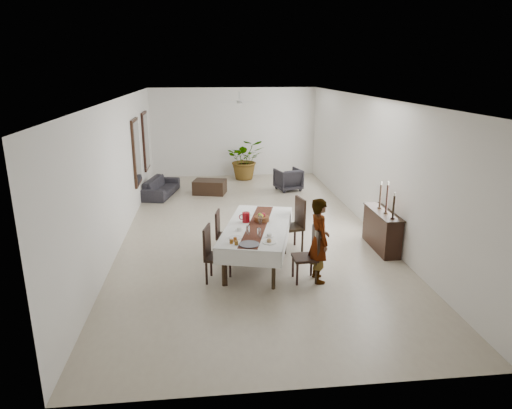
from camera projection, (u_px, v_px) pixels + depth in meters
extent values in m
cube|color=#C0B499|center=(249.00, 229.00, 11.41)|extent=(6.00, 12.00, 0.00)
cube|color=white|center=(249.00, 98.00, 10.49)|extent=(6.00, 12.00, 0.02)
cube|color=white|center=(234.00, 133.00, 16.66)|extent=(6.00, 0.02, 3.20)
cube|color=white|center=(299.00, 273.00, 5.23)|extent=(6.00, 0.02, 3.20)
cube|color=white|center=(121.00, 169.00, 10.63)|extent=(0.02, 12.00, 3.20)
cube|color=white|center=(370.00, 163.00, 11.26)|extent=(0.02, 12.00, 3.20)
cube|color=black|center=(257.00, 227.00, 9.27)|extent=(1.63, 2.68, 0.05)
cylinder|color=black|center=(224.00, 267.00, 8.32)|extent=(0.09, 0.09, 0.73)
cylinder|color=black|center=(274.00, 270.00, 8.19)|extent=(0.09, 0.09, 0.73)
cylinder|color=black|center=(245.00, 225.00, 10.57)|extent=(0.09, 0.09, 0.73)
cylinder|color=black|center=(284.00, 227.00, 10.45)|extent=(0.09, 0.09, 0.73)
cube|color=white|center=(257.00, 225.00, 9.26)|extent=(1.86, 2.91, 0.01)
cube|color=silver|center=(228.00, 231.00, 9.39)|extent=(0.68, 2.61, 0.31)
cube|color=white|center=(287.00, 234.00, 9.22)|extent=(0.68, 2.61, 0.31)
cube|color=white|center=(247.00, 258.00, 8.03)|extent=(1.19, 0.31, 0.31)
cube|color=silver|center=(265.00, 213.00, 10.58)|extent=(1.19, 0.31, 0.31)
cube|color=#5A2819|center=(257.00, 225.00, 9.26)|extent=(1.00, 2.62, 0.00)
cylinder|color=maroon|center=(246.00, 217.00, 9.41)|extent=(0.19, 0.19, 0.21)
torus|color=maroon|center=(242.00, 217.00, 9.43)|extent=(0.13, 0.05, 0.13)
cylinder|color=white|center=(259.00, 233.00, 8.58)|extent=(0.07, 0.07, 0.18)
cylinder|color=white|center=(248.00, 230.00, 8.70)|extent=(0.07, 0.07, 0.18)
cylinder|color=silver|center=(260.00, 220.00, 9.28)|extent=(0.07, 0.07, 0.18)
cylinder|color=silver|center=(269.00, 235.00, 8.62)|extent=(0.09, 0.09, 0.06)
cylinder|color=white|center=(269.00, 236.00, 8.62)|extent=(0.16, 0.16, 0.01)
cylinder|color=white|center=(239.00, 229.00, 8.95)|extent=(0.09, 0.09, 0.06)
cylinder|color=white|center=(239.00, 230.00, 8.95)|extent=(0.16, 0.16, 0.01)
cylinder|color=silver|center=(269.00, 242.00, 8.32)|extent=(0.25, 0.25, 0.02)
sphere|color=tan|center=(269.00, 241.00, 8.31)|extent=(0.09, 0.09, 0.09)
cylinder|color=white|center=(235.00, 238.00, 8.56)|extent=(0.25, 0.25, 0.02)
cylinder|color=silver|center=(246.00, 215.00, 9.85)|extent=(0.25, 0.25, 0.02)
cylinder|color=#3C3C41|center=(249.00, 244.00, 8.22)|extent=(0.38, 0.38, 0.02)
cylinder|color=brown|center=(236.00, 243.00, 8.21)|extent=(0.07, 0.07, 0.08)
cylinder|color=brown|center=(231.00, 241.00, 8.29)|extent=(0.07, 0.07, 0.08)
cylinder|color=brown|center=(235.00, 239.00, 8.38)|extent=(0.07, 0.07, 0.08)
cylinder|color=brown|center=(262.00, 219.00, 9.49)|extent=(0.31, 0.31, 0.10)
sphere|color=#A31023|center=(263.00, 215.00, 9.48)|extent=(0.09, 0.09, 0.09)
sphere|color=olive|center=(260.00, 215.00, 9.50)|extent=(0.08, 0.08, 0.08)
sphere|color=yellow|center=(261.00, 216.00, 9.41)|extent=(0.09, 0.09, 0.09)
cube|color=black|center=(305.00, 258.00, 8.50)|extent=(0.45, 0.45, 0.05)
cylinder|color=black|center=(316.00, 273.00, 8.43)|extent=(0.05, 0.05, 0.43)
cylinder|color=black|center=(311.00, 265.00, 8.77)|extent=(0.05, 0.05, 0.43)
cylinder|color=black|center=(297.00, 274.00, 8.38)|extent=(0.05, 0.05, 0.43)
cylinder|color=black|center=(293.00, 266.00, 8.72)|extent=(0.05, 0.05, 0.43)
cube|color=black|center=(316.00, 242.00, 8.44)|extent=(0.05, 0.44, 0.56)
cube|color=black|center=(290.00, 227.00, 9.96)|extent=(0.59, 0.59, 0.06)
cylinder|color=black|center=(302.00, 241.00, 9.92)|extent=(0.06, 0.06, 0.49)
cylinder|color=black|center=(295.00, 235.00, 10.29)|extent=(0.06, 0.06, 0.49)
cylinder|color=black|center=(285.00, 243.00, 9.79)|extent=(0.06, 0.06, 0.49)
cylinder|color=black|center=(278.00, 237.00, 10.16)|extent=(0.06, 0.06, 0.49)
cube|color=black|center=(300.00, 212.00, 9.94)|extent=(0.15, 0.49, 0.63)
cube|color=black|center=(218.00, 257.00, 8.48)|extent=(0.55, 0.55, 0.05)
cylinder|color=black|center=(211.00, 265.00, 8.76)|extent=(0.06, 0.06, 0.45)
cylinder|color=black|center=(207.00, 273.00, 8.40)|extent=(0.06, 0.06, 0.45)
cylinder|color=black|center=(230.00, 266.00, 8.71)|extent=(0.06, 0.06, 0.45)
cylinder|color=black|center=(226.00, 275.00, 8.35)|extent=(0.06, 0.06, 0.45)
cube|color=black|center=(207.00, 241.00, 8.42)|extent=(0.15, 0.45, 0.58)
cube|color=black|center=(227.00, 236.00, 9.67)|extent=(0.49, 0.49, 0.05)
cylinder|color=black|center=(220.00, 243.00, 9.91)|extent=(0.05, 0.05, 0.41)
cylinder|color=black|center=(218.00, 249.00, 9.59)|extent=(0.05, 0.05, 0.41)
cylinder|color=black|center=(236.00, 243.00, 9.88)|extent=(0.05, 0.05, 0.41)
cylinder|color=black|center=(234.00, 249.00, 9.56)|extent=(0.05, 0.05, 0.41)
cube|color=black|center=(218.00, 223.00, 9.60)|extent=(0.12, 0.42, 0.53)
imported|color=#9B9FA4|center=(319.00, 240.00, 8.41)|extent=(0.43, 0.62, 1.61)
cube|color=black|center=(382.00, 231.00, 10.05)|extent=(0.37, 1.39, 0.83)
cube|color=black|center=(383.00, 212.00, 9.92)|extent=(0.41, 1.45, 0.03)
cylinder|color=black|center=(393.00, 218.00, 9.43)|extent=(0.09, 0.09, 0.03)
cylinder|color=black|center=(394.00, 207.00, 9.36)|extent=(0.05, 0.05, 0.46)
cylinder|color=white|center=(395.00, 194.00, 9.28)|extent=(0.03, 0.03, 0.07)
cylinder|color=black|center=(386.00, 213.00, 9.78)|extent=(0.09, 0.09, 0.03)
cylinder|color=black|center=(387.00, 199.00, 9.69)|extent=(0.05, 0.05, 0.60)
cylinder|color=white|center=(388.00, 183.00, 9.60)|extent=(0.03, 0.03, 0.07)
cylinder|color=black|center=(379.00, 208.00, 10.14)|extent=(0.09, 0.09, 0.03)
cylinder|color=black|center=(380.00, 196.00, 10.06)|extent=(0.05, 0.05, 0.51)
cylinder|color=beige|center=(381.00, 183.00, 9.98)|extent=(0.03, 0.03, 0.07)
imported|color=#2C292F|center=(161.00, 187.00, 14.35)|extent=(1.10, 1.95, 0.54)
imported|color=#2C292F|center=(288.00, 179.00, 14.95)|extent=(0.95, 0.97, 0.71)
cube|color=black|center=(210.00, 187.00, 14.54)|extent=(1.12, 0.89, 0.44)
imported|color=#376327|center=(245.00, 159.00, 16.35)|extent=(1.35, 1.18, 1.46)
cube|color=black|center=(136.00, 152.00, 12.73)|extent=(0.06, 1.05, 1.85)
cube|color=white|center=(138.00, 152.00, 12.74)|extent=(0.01, 0.90, 1.70)
cube|color=black|center=(146.00, 141.00, 14.73)|extent=(0.06, 1.05, 1.85)
cube|color=silver|center=(147.00, 141.00, 14.74)|extent=(0.01, 0.90, 1.70)
cylinder|color=beige|center=(239.00, 95.00, 13.37)|extent=(0.04, 0.04, 0.20)
cylinder|color=silver|center=(239.00, 102.00, 13.43)|extent=(0.16, 0.16, 0.08)
cube|color=silver|center=(239.00, 101.00, 13.77)|extent=(0.10, 0.55, 0.01)
cube|color=silver|center=(240.00, 103.00, 13.10)|extent=(0.10, 0.55, 0.01)
cube|color=white|center=(251.00, 102.00, 13.47)|extent=(0.55, 0.10, 0.01)
cube|color=silver|center=(228.00, 102.00, 13.40)|extent=(0.55, 0.10, 0.01)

